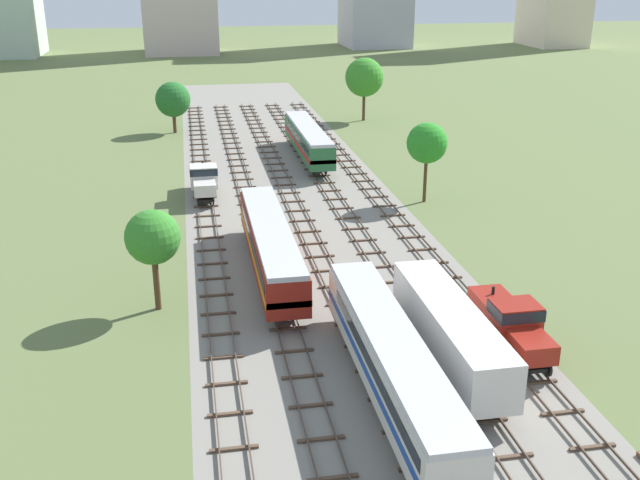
{
  "coord_description": "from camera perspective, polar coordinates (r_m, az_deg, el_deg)",
  "views": [
    {
      "loc": [
        -9.8,
        -4.5,
        22.01
      ],
      "look_at": [
        0.0,
        49.48,
        1.5
      ],
      "focal_mm": 41.14,
      "sensor_mm": 36.0,
      "label": 1
    }
  ],
  "objects": [
    {
      "name": "lineside_tree_3",
      "position": [
        72.44,
        8.32,
        7.45
      ],
      "size": [
        3.98,
        3.98,
        7.94
      ],
      "color": "#4C331E",
      "rests_on": "ground"
    },
    {
      "name": "ground_plane",
      "position": [
        65.12,
        -1.02,
        0.74
      ],
      "size": [
        480.0,
        480.0,
        0.0
      ],
      "primitive_type": "plane",
      "color": "#5B6B3D"
    },
    {
      "name": "ballast_bed",
      "position": [
        65.12,
        -1.02,
        0.74
      ],
      "size": [
        21.19,
        176.0,
        0.01
      ],
      "primitive_type": "cube",
      "color": "gray",
      "rests_on": "ground"
    },
    {
      "name": "track_left",
      "position": [
        65.51,
        -4.88,
        0.91
      ],
      "size": [
        2.4,
        126.0,
        0.29
      ],
      "color": "#47382D",
      "rests_on": "ground"
    },
    {
      "name": "lineside_tree_2",
      "position": [
        49.68,
        -12.89,
        0.18
      ],
      "size": [
        3.7,
        3.7,
        7.09
      ],
      "color": "#4C331E",
      "rests_on": "ground"
    },
    {
      "name": "shunter_loco_centre_right_mid",
      "position": [
        45.79,
        14.65,
        -6.12
      ],
      "size": [
        2.74,
        8.46,
        3.1
      ],
      "color": "maroon",
      "rests_on": "ground"
    },
    {
      "name": "diesel_railcar_centre_farther",
      "position": [
        89.03,
        -0.94,
        7.9
      ],
      "size": [
        2.96,
        20.5,
        3.8
      ],
      "color": "#286638",
      "rests_on": "ground"
    },
    {
      "name": "freight_boxcar_centre_near",
      "position": [
        43.13,
        10.08,
        -6.82
      ],
      "size": [
        2.87,
        14.0,
        3.6
      ],
      "color": "beige",
      "rests_on": "ground"
    },
    {
      "name": "diesel_railcar_centre_left_nearest",
      "position": [
        39.27,
        5.63,
        -9.24
      ],
      "size": [
        2.96,
        20.5,
        3.8
      ],
      "color": "beige",
      "rests_on": "ground"
    },
    {
      "name": "track_centre",
      "position": [
        66.78,
        2.48,
        1.36
      ],
      "size": [
        2.4,
        126.0,
        0.29
      ],
      "color": "#47382D",
      "rests_on": "ground"
    },
    {
      "name": "diesel_railcar_left_midfar",
      "position": [
        54.9,
        -3.87,
        -0.26
      ],
      "size": [
        2.96,
        20.5,
        3.8
      ],
      "color": "maroon",
      "rests_on": "ground"
    },
    {
      "name": "shunter_loco_far_left_far",
      "position": [
        75.04,
        -9.03,
        4.78
      ],
      "size": [
        2.74,
        8.46,
        3.1
      ],
      "color": "beige",
      "rests_on": "ground"
    },
    {
      "name": "track_centre_left",
      "position": [
        66.01,
        -1.17,
        1.14
      ],
      "size": [
        2.4,
        126.0,
        0.29
      ],
      "color": "#47382D",
      "rests_on": "ground"
    },
    {
      "name": "track_far_left",
      "position": [
        65.29,
        -8.63,
        0.68
      ],
      "size": [
        2.4,
        126.0,
        0.29
      ],
      "color": "#47382D",
      "rests_on": "ground"
    },
    {
      "name": "track_centre_right",
      "position": [
        67.82,
        6.02,
        1.56
      ],
      "size": [
        2.4,
        126.0,
        0.29
      ],
      "color": "#47382D",
      "rests_on": "ground"
    },
    {
      "name": "lineside_tree_1",
      "position": [
        105.72,
        -11.37,
        10.66
      ],
      "size": [
        4.85,
        4.85,
        7.12
      ],
      "color": "#4C331E",
      "rests_on": "ground"
    },
    {
      "name": "lineside_tree_0",
      "position": [
        112.38,
        3.47,
        12.51
      ],
      "size": [
        5.76,
        5.76,
        9.37
      ],
      "color": "#4C331E",
      "rests_on": "ground"
    }
  ]
}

